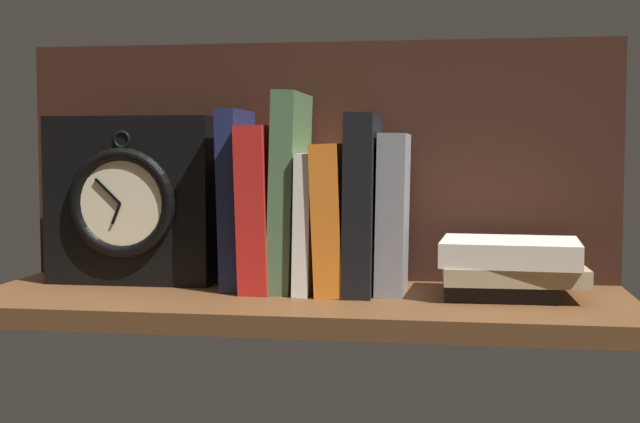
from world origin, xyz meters
The scene contains 11 objects.
ground_plane centered at (0.00, 0.00, -1.25)cm, with size 82.75×29.12×2.50cm, color brown.
back_panel centered at (0.00, 13.96, 16.54)cm, with size 82.75×1.20×33.08cm, color black.
book_navy_bierce centered at (-9.19, 5.00, 11.69)cm, with size 2.51×12.19×23.38cm, color #192147.
book_red_requiem centered at (-5.77, 5.00, 10.60)cm, with size 3.72×15.34×21.20cm, color red.
book_green_romantic centered at (-2.14, 5.00, 12.77)cm, with size 2.94×14.07×25.55cm, color #476B44.
book_white_catcher centered at (0.65, 5.00, 8.87)cm, with size 2.05×15.62×17.74cm, color silver.
book_orange_pandolfini centered at (3.73, 5.00, 9.46)cm, with size 3.51×16.48×18.92cm, color orange.
book_black_skeptic centered at (7.57, 5.00, 11.36)cm, with size 3.57×16.72×22.71cm, color black.
book_gray_chess centered at (11.39, 5.00, 10.12)cm, with size 3.48×12.95×20.24cm, color gray.
framed_clock centered at (-24.29, 5.09, 11.32)cm, with size 22.69×6.81×22.69cm.
book_stack_side centered at (25.88, 2.35, 3.81)cm, with size 17.81×14.47×7.10cm.
Camera 1 is at (19.32, -106.98, 18.33)cm, focal length 48.95 mm.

